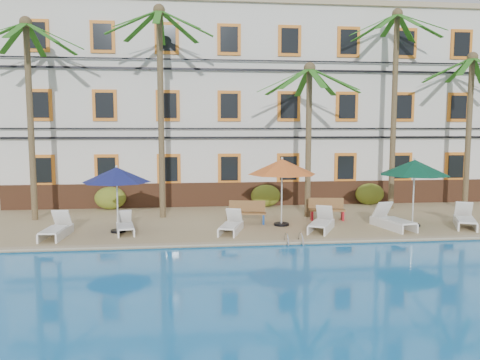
{
  "coord_description": "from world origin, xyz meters",
  "views": [
    {
      "loc": [
        -3.53,
        -16.29,
        4.12
      ],
      "look_at": [
        -1.4,
        3.0,
        2.0
      ],
      "focal_mm": 35.0,
      "sensor_mm": 36.0,
      "label": 1
    }
  ],
  "objects": [
    {
      "name": "palm_b",
      "position": [
        -4.69,
        4.25,
        6.03
      ],
      "size": [
        4.56,
        4.56,
        9.1
      ],
      "color": "brown",
      "rests_on": "pool_deck"
    },
    {
      "name": "lounger_b",
      "position": [
        -5.93,
        1.31,
        0.51
      ],
      "size": [
        0.9,
        1.77,
        0.8
      ],
      "color": "white",
      "rests_on": "pool_deck"
    },
    {
      "name": "pool_deck",
      "position": [
        0.0,
        5.0,
        0.12
      ],
      "size": [
        30.0,
        12.0,
        0.25
      ],
      "primitive_type": "cube",
      "color": "tan",
      "rests_on": "ground"
    },
    {
      "name": "umbrella_green",
      "position": [
        5.36,
        1.26,
        2.59
      ],
      "size": [
        2.75,
        2.75,
        2.74
      ],
      "color": "black",
      "rests_on": "pool_deck"
    },
    {
      "name": "bench_right",
      "position": [
        2.34,
        2.93,
        0.72
      ],
      "size": [
        1.55,
        0.69,
        0.93
      ],
      "color": "olive",
      "rests_on": "pool_deck"
    },
    {
      "name": "pool_coping",
      "position": [
        0.0,
        -0.9,
        0.28
      ],
      "size": [
        30.0,
        0.35,
        0.06
      ],
      "primitive_type": "cube",
      "color": "tan",
      "rests_on": "pool_deck"
    },
    {
      "name": "lounger_e",
      "position": [
        4.38,
        0.96,
        0.57
      ],
      "size": [
        1.16,
        2.18,
        0.98
      ],
      "color": "white",
      "rests_on": "pool_deck"
    },
    {
      "name": "hotel_building",
      "position": [
        0.0,
        9.98,
        5.37
      ],
      "size": [
        25.4,
        6.44,
        10.22
      ],
      "color": "silver",
      "rests_on": "pool_deck"
    },
    {
      "name": "palm_d",
      "position": [
        6.29,
        5.37,
        6.26
      ],
      "size": [
        4.56,
        4.56,
        9.5
      ],
      "color": "brown",
      "rests_on": "pool_deck"
    },
    {
      "name": "bench_left",
      "position": [
        -1.12,
        2.55,
        0.72
      ],
      "size": [
        1.56,
        0.73,
        0.93
      ],
      "color": "olive",
      "rests_on": "pool_deck"
    },
    {
      "name": "shrub_right",
      "position": [
        5.7,
        6.6,
        0.8
      ],
      "size": [
        1.5,
        0.9,
        1.1
      ],
      "primitive_type": "ellipsoid",
      "color": "#22611B",
      "rests_on": "pool_deck"
    },
    {
      "name": "lounger_c",
      "position": [
        -1.97,
        0.91,
        0.52
      ],
      "size": [
        1.14,
        1.9,
        0.85
      ],
      "color": "white",
      "rests_on": "pool_deck"
    },
    {
      "name": "palm_a",
      "position": [
        -10.1,
        4.29,
        5.68
      ],
      "size": [
        4.56,
        4.56,
        8.48
      ],
      "color": "brown",
      "rests_on": "pool_deck"
    },
    {
      "name": "pool_ladder",
      "position": [
        -0.0,
        -1.0,
        0.25
      ],
      "size": [
        0.54,
        0.74,
        0.74
      ],
      "color": "silver",
      "rests_on": "ground"
    },
    {
      "name": "shrub_mid",
      "position": [
        0.29,
        6.6,
        0.8
      ],
      "size": [
        1.5,
        0.9,
        1.1
      ],
      "primitive_type": "ellipsoid",
      "color": "#22611B",
      "rests_on": "pool_deck"
    },
    {
      "name": "swimming_pool",
      "position": [
        0.0,
        -7.0,
        0.1
      ],
      "size": [
        26.0,
        12.0,
        0.2
      ],
      "primitive_type": "cube",
      "color": "#1A76C3",
      "rests_on": "ground"
    },
    {
      "name": "umbrella_red",
      "position": [
        0.17,
        1.98,
        2.61
      ],
      "size": [
        2.77,
        2.77,
        2.76
      ],
      "color": "black",
      "rests_on": "pool_deck"
    },
    {
      "name": "umbrella_blue",
      "position": [
        -6.2,
        1.44,
        2.41
      ],
      "size": [
        2.53,
        2.53,
        2.53
      ],
      "color": "black",
      "rests_on": "pool_deck"
    },
    {
      "name": "lounger_f",
      "position": [
        7.36,
        0.88,
        0.55
      ],
      "size": [
        1.5,
        2.09,
        0.94
      ],
      "color": "white",
      "rests_on": "pool_deck"
    },
    {
      "name": "ground",
      "position": [
        0.0,
        0.0,
        0.0
      ],
      "size": [
        100.0,
        100.0,
        0.0
      ],
      "primitive_type": "plane",
      "color": "#384C23",
      "rests_on": "ground"
    },
    {
      "name": "palm_e",
      "position": [
        9.86,
        4.9,
        5.11
      ],
      "size": [
        4.56,
        4.56,
        7.49
      ],
      "color": "brown",
      "rests_on": "pool_deck"
    },
    {
      "name": "shrub_left",
      "position": [
        -7.31,
        6.6,
        0.8
      ],
      "size": [
        1.5,
        0.9,
        1.1
      ],
      "primitive_type": "ellipsoid",
      "color": "#22611B",
      "rests_on": "pool_deck"
    },
    {
      "name": "palm_c",
      "position": [
        1.69,
        3.74,
        4.67
      ],
      "size": [
        4.56,
        4.56,
        6.74
      ],
      "color": "brown",
      "rests_on": "pool_deck"
    },
    {
      "name": "lounger_d",
      "position": [
        1.51,
        0.87,
        0.54
      ],
      "size": [
        1.49,
        2.01,
        0.9
      ],
      "color": "white",
      "rests_on": "pool_deck"
    },
    {
      "name": "lounger_a",
      "position": [
        -8.28,
        0.83,
        0.55
      ],
      "size": [
        0.81,
        1.96,
        0.91
      ],
      "color": "white",
      "rests_on": "pool_deck"
    }
  ]
}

